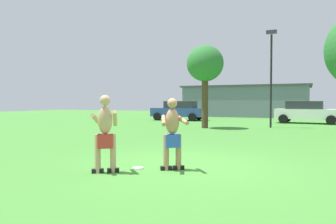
% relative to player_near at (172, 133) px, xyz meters
% --- Properties ---
extents(ground_plane, '(80.00, 80.00, 0.00)m').
position_rel_player_near_xyz_m(ground_plane, '(0.09, 0.56, -0.85)').
color(ground_plane, '#428433').
extents(player_near, '(0.74, 0.76, 1.63)m').
position_rel_player_near_xyz_m(player_near, '(0.00, 0.00, 0.00)').
color(player_near, black).
rests_on(player_near, ground_plane).
extents(player_in_red, '(0.70, 0.78, 1.70)m').
position_rel_player_near_xyz_m(player_in_red, '(-1.24, -0.83, 0.04)').
color(player_in_red, black).
rests_on(player_in_red, ground_plane).
extents(frisbee, '(0.26, 0.26, 0.03)m').
position_rel_player_near_xyz_m(frisbee, '(-0.80, -0.17, -0.84)').
color(frisbee, white).
rests_on(frisbee, ground_plane).
extents(car_white_near_post, '(4.43, 2.30, 1.58)m').
position_rel_player_near_xyz_m(car_white_near_post, '(2.77, 18.01, -0.03)').
color(car_white_near_post, white).
rests_on(car_white_near_post, ground_plane).
extents(car_blue_far_end, '(4.36, 2.14, 1.58)m').
position_rel_player_near_xyz_m(car_blue_far_end, '(-6.94, 17.86, -0.03)').
color(car_blue_far_end, '#2D478C').
rests_on(car_blue_far_end, ground_plane).
extents(lamp_post, '(0.60, 0.24, 5.75)m').
position_rel_player_near_xyz_m(lamp_post, '(0.80, 13.16, 2.67)').
color(lamp_post, black).
rests_on(lamp_post, ground_plane).
extents(outbuilding_behind_lot, '(12.62, 6.85, 3.17)m').
position_rel_player_near_xyz_m(outbuilding_behind_lot, '(-3.09, 27.67, 0.74)').
color(outbuilding_behind_lot, slate).
rests_on(outbuilding_behind_lot, ground_plane).
extents(tree_behind_players, '(2.14, 2.14, 4.82)m').
position_rel_player_near_xyz_m(tree_behind_players, '(-2.69, 11.28, 2.82)').
color(tree_behind_players, '#4C3823').
rests_on(tree_behind_players, ground_plane).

